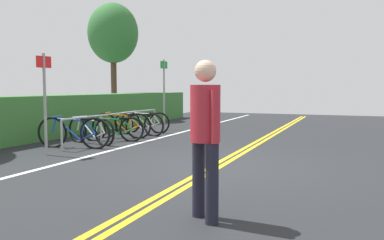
{
  "coord_description": "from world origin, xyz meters",
  "views": [
    {
      "loc": [
        -6.85,
        -2.27,
        1.42
      ],
      "look_at": [
        2.51,
        1.51,
        0.61
      ],
      "focal_mm": 37.43,
      "sensor_mm": 36.0,
      "label": 1
    }
  ],
  "objects_px": {
    "sign_post_far": "(164,88)",
    "bicycle_5": "(145,122)",
    "bicycle_1": "(91,131)",
    "bicycle_3": "(122,125)",
    "pedestrian": "(205,129)",
    "sign_post_near": "(45,94)",
    "tree_mid": "(113,34)",
    "bicycle_2": "(113,129)",
    "bicycle_0": "(74,132)",
    "bicycle_4": "(138,124)",
    "bike_rack": "(117,120)"
  },
  "relations": [
    {
      "from": "bicycle_1",
      "to": "pedestrian",
      "type": "height_order",
      "value": "pedestrian"
    },
    {
      "from": "bike_rack",
      "to": "sign_post_near",
      "type": "height_order",
      "value": "sign_post_near"
    },
    {
      "from": "bicycle_2",
      "to": "bicycle_5",
      "type": "relative_size",
      "value": 0.99
    },
    {
      "from": "bicycle_3",
      "to": "bicycle_0",
      "type": "bearing_deg",
      "value": 178.91
    },
    {
      "from": "sign_post_near",
      "to": "tree_mid",
      "type": "height_order",
      "value": "tree_mid"
    },
    {
      "from": "bicycle_1",
      "to": "bicycle_3",
      "type": "height_order",
      "value": "bicycle_3"
    },
    {
      "from": "bicycle_3",
      "to": "pedestrian",
      "type": "bearing_deg",
      "value": -141.14
    },
    {
      "from": "bicycle_2",
      "to": "pedestrian",
      "type": "relative_size",
      "value": 0.96
    },
    {
      "from": "bicycle_4",
      "to": "bicycle_5",
      "type": "xyz_separation_m",
      "value": [
        0.7,
        0.16,
        -0.01
      ]
    },
    {
      "from": "bicycle_4",
      "to": "bicycle_5",
      "type": "height_order",
      "value": "bicycle_4"
    },
    {
      "from": "bike_rack",
      "to": "bicycle_0",
      "type": "xyz_separation_m",
      "value": [
        -1.72,
        0.09,
        -0.18
      ]
    },
    {
      "from": "bicycle_1",
      "to": "sign_post_near",
      "type": "distance_m",
      "value": 2.0
    },
    {
      "from": "bicycle_1",
      "to": "bicycle_5",
      "type": "relative_size",
      "value": 1.01
    },
    {
      "from": "bicycle_3",
      "to": "sign_post_near",
      "type": "relative_size",
      "value": 0.77
    },
    {
      "from": "tree_mid",
      "to": "pedestrian",
      "type": "bearing_deg",
      "value": -143.06
    },
    {
      "from": "bicycle_2",
      "to": "bicycle_5",
      "type": "distance_m",
      "value": 2.1
    },
    {
      "from": "bicycle_4",
      "to": "sign_post_near",
      "type": "xyz_separation_m",
      "value": [
        -3.85,
        0.03,
        0.95
      ]
    },
    {
      "from": "bicycle_3",
      "to": "pedestrian",
      "type": "distance_m",
      "value": 7.4
    },
    {
      "from": "bicycle_0",
      "to": "bicycle_5",
      "type": "bearing_deg",
      "value": 0.09
    },
    {
      "from": "bicycle_1",
      "to": "bicycle_4",
      "type": "relative_size",
      "value": 0.94
    },
    {
      "from": "bicycle_1",
      "to": "bicycle_5",
      "type": "height_order",
      "value": "bicycle_1"
    },
    {
      "from": "pedestrian",
      "to": "sign_post_near",
      "type": "distance_m",
      "value": 5.26
    },
    {
      "from": "bicycle_0",
      "to": "bike_rack",
      "type": "bearing_deg",
      "value": -2.98
    },
    {
      "from": "sign_post_near",
      "to": "pedestrian",
      "type": "bearing_deg",
      "value": -120.17
    },
    {
      "from": "bicycle_3",
      "to": "sign_post_far",
      "type": "height_order",
      "value": "sign_post_far"
    },
    {
      "from": "bicycle_1",
      "to": "bicycle_3",
      "type": "relative_size",
      "value": 1.03
    },
    {
      "from": "bicycle_4",
      "to": "pedestrian",
      "type": "bearing_deg",
      "value": -145.23
    },
    {
      "from": "bicycle_3",
      "to": "bicycle_4",
      "type": "relative_size",
      "value": 0.92
    },
    {
      "from": "pedestrian",
      "to": "tree_mid",
      "type": "relative_size",
      "value": 0.34
    },
    {
      "from": "bicycle_3",
      "to": "tree_mid",
      "type": "distance_m",
      "value": 7.36
    },
    {
      "from": "sign_post_far",
      "to": "bicycle_5",
      "type": "bearing_deg",
      "value": 169.2
    },
    {
      "from": "sign_post_near",
      "to": "sign_post_far",
      "type": "bearing_deg",
      "value": -0.62
    },
    {
      "from": "pedestrian",
      "to": "sign_post_far",
      "type": "distance_m",
      "value": 9.34
    },
    {
      "from": "bicycle_0",
      "to": "sign_post_near",
      "type": "relative_size",
      "value": 0.85
    },
    {
      "from": "bicycle_1",
      "to": "tree_mid",
      "type": "bearing_deg",
      "value": 28.6
    },
    {
      "from": "sign_post_far",
      "to": "bicycle_2",
      "type": "bearing_deg",
      "value": 179.71
    },
    {
      "from": "tree_mid",
      "to": "bicycle_3",
      "type": "bearing_deg",
      "value": -145.22
    },
    {
      "from": "bicycle_0",
      "to": "bicycle_5",
      "type": "relative_size",
      "value": 1.09
    },
    {
      "from": "bicycle_4",
      "to": "tree_mid",
      "type": "height_order",
      "value": "tree_mid"
    },
    {
      "from": "bicycle_3",
      "to": "pedestrian",
      "type": "relative_size",
      "value": 0.96
    },
    {
      "from": "sign_post_far",
      "to": "bicycle_0",
      "type": "bearing_deg",
      "value": 177.64
    },
    {
      "from": "bicycle_5",
      "to": "tree_mid",
      "type": "relative_size",
      "value": 0.33
    },
    {
      "from": "bicycle_5",
      "to": "sign_post_far",
      "type": "height_order",
      "value": "sign_post_far"
    },
    {
      "from": "bicycle_5",
      "to": "bicycle_1",
      "type": "bearing_deg",
      "value": 179.59
    },
    {
      "from": "tree_mid",
      "to": "bicycle_1",
      "type": "bearing_deg",
      "value": -151.4
    },
    {
      "from": "bicycle_0",
      "to": "bicycle_4",
      "type": "relative_size",
      "value": 1.01
    },
    {
      "from": "sign_post_near",
      "to": "tree_mid",
      "type": "xyz_separation_m",
      "value": [
        8.46,
        3.81,
        2.47
      ]
    },
    {
      "from": "bicycle_5",
      "to": "sign_post_near",
      "type": "height_order",
      "value": "sign_post_near"
    },
    {
      "from": "bicycle_0",
      "to": "bicycle_2",
      "type": "relative_size",
      "value": 1.1
    },
    {
      "from": "pedestrian",
      "to": "bicycle_0",
      "type": "bearing_deg",
      "value": 51.63
    }
  ]
}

